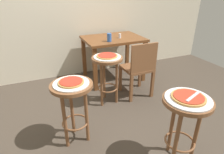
{
  "coord_description": "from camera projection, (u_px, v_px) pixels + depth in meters",
  "views": [
    {
      "loc": [
        -0.59,
        -1.8,
        1.54
      ],
      "look_at": [
        0.17,
        -0.02,
        0.62
      ],
      "focal_mm": 30.67,
      "sensor_mm": 36.0,
      "label": 1
    }
  ],
  "objects": [
    {
      "name": "cup_near_edge",
      "position": [
        109.0,
        37.0,
        2.98
      ],
      "size": [
        0.07,
        0.07,
        0.13
      ],
      "primitive_type": "cylinder",
      "color": "#3360B2",
      "rests_on": "dining_table"
    },
    {
      "name": "pizza_middle",
      "position": [
        71.0,
        82.0,
        1.83
      ],
      "size": [
        0.25,
        0.25,
        0.02
      ],
      "color": "#B78442",
      "rests_on": "serving_plate_middle"
    },
    {
      "name": "stool_foreground",
      "position": [
        185.0,
        116.0,
        1.66
      ],
      "size": [
        0.42,
        0.42,
        0.69
      ],
      "color": "brown",
      "rests_on": "ground_plane"
    },
    {
      "name": "ground_plane",
      "position": [
        98.0,
        124.0,
        2.36
      ],
      "size": [
        6.0,
        6.0,
        0.0
      ],
      "primitive_type": "plane",
      "color": "#42382D"
    },
    {
      "name": "serving_plate_middle",
      "position": [
        71.0,
        83.0,
        1.84
      ],
      "size": [
        0.35,
        0.35,
        0.01
      ],
      "primitive_type": "cylinder",
      "color": "silver",
      "rests_on": "stool_middle"
    },
    {
      "name": "wooden_chair",
      "position": [
        139.0,
        68.0,
        2.78
      ],
      "size": [
        0.4,
        0.4,
        0.85
      ],
      "color": "brown",
      "rests_on": "ground_plane"
    },
    {
      "name": "dining_table",
      "position": [
        113.0,
        44.0,
        3.29
      ],
      "size": [
        0.99,
        0.73,
        0.75
      ],
      "color": "brown",
      "rests_on": "ground_plane"
    },
    {
      "name": "pizza_foreground",
      "position": [
        188.0,
        97.0,
        1.58
      ],
      "size": [
        0.28,
        0.28,
        0.02
      ],
      "color": "#B78442",
      "rests_on": "serving_plate_foreground"
    },
    {
      "name": "condiment_shaker",
      "position": [
        120.0,
        36.0,
        3.19
      ],
      "size": [
        0.04,
        0.04,
        0.07
      ],
      "primitive_type": "cylinder",
      "color": "white",
      "rests_on": "dining_table"
    },
    {
      "name": "pizza_server_knife",
      "position": [
        193.0,
        96.0,
        1.57
      ],
      "size": [
        0.21,
        0.1,
        0.01
      ],
      "primitive_type": "cube",
      "rotation": [
        0.0,
        0.0,
        0.35
      ],
      "color": "silver",
      "rests_on": "pizza_foreground"
    },
    {
      "name": "pizza_leftside",
      "position": [
        107.0,
        56.0,
        2.52
      ],
      "size": [
        0.28,
        0.28,
        0.02
      ],
      "color": "tan",
      "rests_on": "serving_plate_leftside"
    },
    {
      "name": "stool_middle",
      "position": [
        73.0,
        99.0,
        1.91
      ],
      "size": [
        0.42,
        0.42,
        0.69
      ],
      "color": "brown",
      "rests_on": "ground_plane"
    },
    {
      "name": "serving_plate_foreground",
      "position": [
        188.0,
        99.0,
        1.59
      ],
      "size": [
        0.38,
        0.38,
        0.01
      ],
      "primitive_type": "cylinder",
      "color": "silver",
      "rests_on": "stool_foreground"
    },
    {
      "name": "serving_plate_leftside",
      "position": [
        107.0,
        57.0,
        2.52
      ],
      "size": [
        0.36,
        0.36,
        0.01
      ],
      "primitive_type": "cylinder",
      "color": "white",
      "rests_on": "stool_leftside"
    },
    {
      "name": "stool_leftside",
      "position": [
        107.0,
        69.0,
        2.6
      ],
      "size": [
        0.42,
        0.42,
        0.69
      ],
      "color": "brown",
      "rests_on": "ground_plane"
    }
  ]
}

